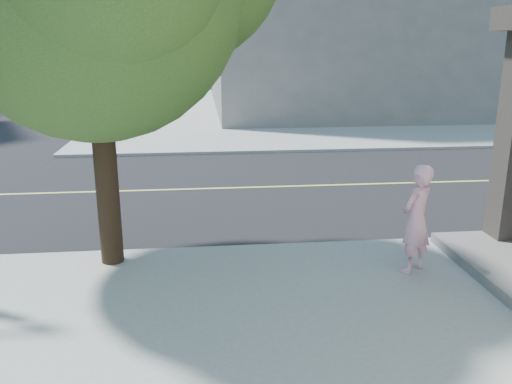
{
  "coord_description": "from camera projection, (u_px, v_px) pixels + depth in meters",
  "views": [
    {
      "loc": [
        4.03,
        -9.37,
        3.83
      ],
      "look_at": [
        4.97,
        -0.49,
        1.3
      ],
      "focal_mm": 37.16,
      "sensor_mm": 36.0,
      "label": 1
    }
  ],
  "objects": [
    {
      "name": "sidewalk_ne",
      "position": [
        359.0,
        108.0,
        31.53
      ],
      "size": [
        29.0,
        25.0,
        0.12
      ],
      "primitive_type": "cube",
      "color": "#969693",
      "rests_on": "ground"
    },
    {
      "name": "road_ew",
      "position": [
        48.0,
        193.0,
        13.9
      ],
      "size": [
        140.0,
        9.0,
        0.01
      ],
      "primitive_type": "cube",
      "color": "black",
      "rests_on": "ground"
    },
    {
      "name": "man_on_phone",
      "position": [
        416.0,
        219.0,
        8.67
      ],
      "size": [
        0.8,
        0.76,
        1.83
      ],
      "primitive_type": "imported",
      "rotation": [
        0.0,
        0.0,
        3.8
      ],
      "color": "#EBA4BA",
      "rests_on": "sidewalk_se"
    }
  ]
}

